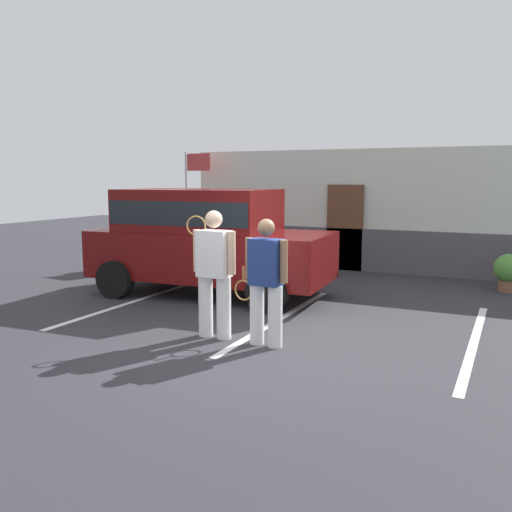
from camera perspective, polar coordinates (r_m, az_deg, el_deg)
The scene contains 10 objects.
ground_plane at distance 7.58m, azimuth -0.02°, elevation -9.31°, with size 40.00×40.00×0.00m, color #2D2D33.
parking_stripe_0 at distance 10.47m, azimuth -12.48°, elevation -4.59°, with size 0.12×4.40×0.01m, color silver.
parking_stripe_1 at distance 9.00m, azimuth 2.54°, elevation -6.48°, with size 0.12×4.40×0.01m, color silver.
parking_stripe_2 at distance 8.35m, azimuth 21.63°, elevation -8.22°, with size 0.12×4.40×0.01m, color silver.
house_frontage at distance 13.71m, azimuth 12.30°, elevation 4.24°, with size 9.73×0.40×2.96m.
parked_suv at distance 10.72m, azimuth -5.24°, elevation 2.05°, with size 4.69×2.36×2.05m.
tennis_player_man at distance 7.81m, azimuth -4.36°, elevation -1.65°, with size 0.81×0.29×1.82m.
tennis_player_woman at distance 7.42m, azimuth 1.01°, elevation -2.58°, with size 0.89×0.31×1.73m.
potted_plant_by_porch at distance 12.11m, azimuth 24.67°, elevation -1.40°, with size 0.58×0.58×0.76m.
flag_pole at distance 14.91m, azimuth -6.62°, elevation 7.20°, with size 0.80×0.10×2.95m.
Camera 1 is at (3.12, -6.53, 2.27)m, focal length 38.69 mm.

